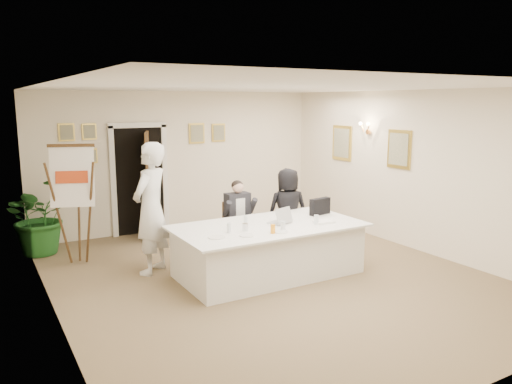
{
  "coord_description": "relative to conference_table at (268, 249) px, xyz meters",
  "views": [
    {
      "loc": [
        -3.75,
        -6.1,
        2.6
      ],
      "look_at": [
        0.11,
        0.6,
        1.19
      ],
      "focal_mm": 35.0,
      "sensor_mm": 36.0,
      "label": 1
    }
  ],
  "objects": [
    {
      "name": "pictures_back_wall",
      "position": [
        -0.84,
        3.36,
        1.46
      ],
      "size": [
        3.4,
        0.06,
        0.8
      ],
      "primitive_type": null,
      "color": "gold",
      "rests_on": "wall_back"
    },
    {
      "name": "ceiling",
      "position": [
        -0.04,
        -0.11,
        2.41
      ],
      "size": [
        6.0,
        7.0,
        0.02
      ],
      "primitive_type": "cube",
      "color": "white",
      "rests_on": "wall_back"
    },
    {
      "name": "seated_man",
      "position": [
        0.06,
        1.07,
        0.26
      ],
      "size": [
        0.68,
        0.71,
        1.31
      ],
      "primitive_type": null,
      "rotation": [
        0.0,
        0.0,
        0.22
      ],
      "color": "black",
      "rests_on": "floor"
    },
    {
      "name": "wall_back",
      "position": [
        -0.04,
        3.39,
        1.01
      ],
      "size": [
        6.0,
        0.1,
        2.8
      ],
      "primitive_type": "cube",
      "color": "beige",
      "rests_on": "floor"
    },
    {
      "name": "glass_b",
      "position": [
        0.01,
        -0.39,
        0.45
      ],
      "size": [
        0.08,
        0.08,
        0.14
      ],
      "primitive_type": "cylinder",
      "rotation": [
        0.0,
        0.0,
        0.23
      ],
      "color": "silver",
      "rests_on": "conference_table"
    },
    {
      "name": "wall_sconce",
      "position": [
        2.86,
        1.09,
        1.71
      ],
      "size": [
        0.2,
        0.3,
        0.24
      ],
      "primitive_type": null,
      "color": "#D18B43",
      "rests_on": "wall_right"
    },
    {
      "name": "conference_table",
      "position": [
        0.0,
        0.0,
        0.0
      ],
      "size": [
        2.83,
        1.51,
        0.78
      ],
      "color": "white",
      "rests_on": "floor"
    },
    {
      "name": "glass_a",
      "position": [
        -0.71,
        -0.1,
        0.45
      ],
      "size": [
        0.07,
        0.07,
        0.14
      ],
      "primitive_type": "cylinder",
      "rotation": [
        0.0,
        0.0,
        0.12
      ],
      "color": "silver",
      "rests_on": "conference_table"
    },
    {
      "name": "glass_d",
      "position": [
        -0.29,
        0.19,
        0.45
      ],
      "size": [
        0.07,
        0.07,
        0.14
      ],
      "primitive_type": "cylinder",
      "rotation": [
        0.0,
        0.0,
        0.26
      ],
      "color": "silver",
      "rests_on": "conference_table"
    },
    {
      "name": "doorway",
      "position": [
        -0.92,
        3.21,
        0.65
      ],
      "size": [
        1.14,
        0.86,
        2.2
      ],
      "color": "black",
      "rests_on": "floor"
    },
    {
      "name": "laptop",
      "position": [
        0.22,
        0.03,
        0.52
      ],
      "size": [
        0.43,
        0.44,
        0.28
      ],
      "primitive_type": null,
      "rotation": [
        0.0,
        0.0,
        0.32
      ],
      "color": "#B7BABC",
      "rests_on": "conference_table"
    },
    {
      "name": "floor",
      "position": [
        -0.04,
        -0.11,
        -0.39
      ],
      "size": [
        7.0,
        7.0,
        0.0
      ],
      "primitive_type": "plane",
      "color": "brown",
      "rests_on": "ground"
    },
    {
      "name": "standing_man",
      "position": [
        -1.49,
        0.97,
        0.61
      ],
      "size": [
        0.87,
        0.85,
        2.01
      ],
      "primitive_type": "imported",
      "rotation": [
        0.0,
        0.0,
        3.86
      ],
      "color": "silver",
      "rests_on": "floor"
    },
    {
      "name": "standing_woman",
      "position": [
        0.92,
        0.86,
        0.34
      ],
      "size": [
        0.82,
        0.64,
        1.47
      ],
      "primitive_type": "imported",
      "rotation": [
        0.0,
        0.0,
        2.89
      ],
      "color": "black",
      "rests_on": "floor"
    },
    {
      "name": "glass_c",
      "position": [
        0.66,
        -0.32,
        0.45
      ],
      "size": [
        0.07,
        0.07,
        0.14
      ],
      "primitive_type": "cylinder",
      "rotation": [
        0.0,
        0.0,
        0.03
      ],
      "color": "silver",
      "rests_on": "conference_table"
    },
    {
      "name": "wall_left",
      "position": [
        -3.04,
        -0.11,
        1.01
      ],
      "size": [
        0.1,
        7.0,
        2.8
      ],
      "primitive_type": "cube",
      "color": "beige",
      "rests_on": "floor"
    },
    {
      "name": "pictures_right_wall",
      "position": [
        2.93,
        1.09,
        1.36
      ],
      "size": [
        0.06,
        2.2,
        0.8
      ],
      "primitive_type": null,
      "color": "gold",
      "rests_on": "wall_right"
    },
    {
      "name": "wall_front",
      "position": [
        -0.04,
        -3.61,
        1.01
      ],
      "size": [
        6.0,
        0.1,
        2.8
      ],
      "primitive_type": "cube",
      "color": "beige",
      "rests_on": "floor"
    },
    {
      "name": "steel_jug",
      "position": [
        -0.47,
        -0.13,
        0.44
      ],
      "size": [
        0.09,
        0.09,
        0.11
      ],
      "primitive_type": "cylinder",
      "rotation": [
        0.0,
        0.0,
        0.0
      ],
      "color": "silver",
      "rests_on": "conference_table"
    },
    {
      "name": "flip_chart",
      "position": [
        -2.41,
        1.96,
        0.49
      ],
      "size": [
        0.69,
        0.53,
        1.91
      ],
      "color": "#2F210F",
      "rests_on": "floor"
    },
    {
      "name": "laptop_bag",
      "position": [
        1.1,
        0.18,
        0.52
      ],
      "size": [
        0.4,
        0.16,
        0.27
      ],
      "primitive_type": "cube",
      "rotation": [
        0.0,
        0.0,
        0.15
      ],
      "color": "black",
      "rests_on": "conference_table"
    },
    {
      "name": "potted_palm",
      "position": [
        -2.84,
        2.89,
        0.27
      ],
      "size": [
        1.5,
        1.4,
        1.33
      ],
      "primitive_type": "imported",
      "rotation": [
        0.0,
        0.0,
        0.37
      ],
      "color": "#1D591F",
      "rests_on": "floor"
    },
    {
      "name": "paper_stack",
      "position": [
        0.81,
        -0.3,
        0.4
      ],
      "size": [
        0.32,
        0.25,
        0.03
      ],
      "primitive_type": "cube",
      "rotation": [
        0.0,
        0.0,
        -0.14
      ],
      "color": "white",
      "rests_on": "conference_table"
    },
    {
      "name": "plate_near",
      "position": [
        -0.07,
        -0.44,
        0.39
      ],
      "size": [
        0.23,
        0.23,
        0.01
      ],
      "primitive_type": "cylinder",
      "rotation": [
        0.0,
        0.0,
        -0.05
      ],
      "color": "white",
      "rests_on": "conference_table"
    },
    {
      "name": "plate_left",
      "position": [
        -0.99,
        -0.26,
        0.39
      ],
      "size": [
        0.3,
        0.3,
        0.01
      ],
      "primitive_type": "cylinder",
      "rotation": [
        0.0,
        0.0,
        0.33
      ],
      "color": "white",
      "rests_on": "conference_table"
    },
    {
      "name": "plate_mid",
      "position": [
        -0.58,
        -0.39,
        0.39
      ],
      "size": [
        0.22,
        0.22,
        0.01
      ],
      "primitive_type": "cylinder",
      "rotation": [
        0.0,
        0.0,
        0.07
      ],
      "color": "white",
      "rests_on": "conference_table"
    },
    {
      "name": "wall_right",
      "position": [
        2.96,
        -0.11,
        1.01
      ],
      "size": [
        0.1,
        7.0,
        2.8
      ],
      "primitive_type": "cube",
      "color": "beige",
      "rests_on": "floor"
    },
    {
      "name": "oj_glass",
      "position": [
        -0.2,
        -0.45,
        0.45
      ],
      "size": [
        0.08,
        0.08,
        0.13
      ],
      "primitive_type": "cylinder",
      "rotation": [
        0.0,
        0.0,
        0.21
      ],
      "color": "orange",
      "rests_on": "conference_table"
    }
  ]
}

